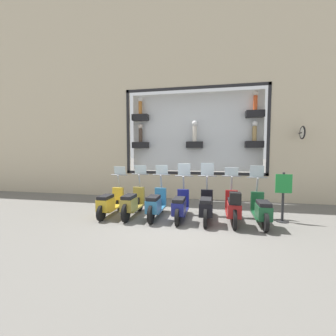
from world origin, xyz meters
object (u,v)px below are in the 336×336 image
(scooter_olive_5, at_px, (132,203))
(shop_sign_post, at_px, (283,196))
(scooter_yellow_6, at_px, (110,203))
(scooter_green_0, at_px, (261,210))
(scooter_black_2, at_px, (206,207))
(scooter_navy_3, at_px, (180,206))
(scooter_teal_4, at_px, (156,204))
(scooter_red_1, at_px, (233,207))

(scooter_olive_5, bearing_deg, shop_sign_post, -84.58)
(shop_sign_post, bearing_deg, scooter_olive_5, 95.42)
(scooter_yellow_6, xyz_separation_m, shop_sign_post, (0.43, -5.26, 0.35))
(scooter_green_0, distance_m, scooter_black_2, 1.53)
(scooter_yellow_6, bearing_deg, scooter_navy_3, -89.85)
(scooter_black_2, bearing_deg, scooter_yellow_6, 90.17)
(scooter_black_2, relative_size, scooter_yellow_6, 1.01)
(scooter_teal_4, bearing_deg, scooter_navy_3, -90.15)
(scooter_yellow_6, bearing_deg, shop_sign_post, -85.28)
(scooter_red_1, bearing_deg, scooter_yellow_6, 89.23)
(scooter_navy_3, bearing_deg, scooter_black_2, -89.76)
(scooter_teal_4, height_order, scooter_olive_5, scooter_teal_4)
(scooter_green_0, height_order, scooter_teal_4, scooter_green_0)
(scooter_green_0, bearing_deg, scooter_yellow_6, 90.06)
(scooter_green_0, bearing_deg, scooter_teal_4, 89.94)
(scooter_black_2, bearing_deg, scooter_navy_3, 90.24)
(scooter_black_2, height_order, scooter_navy_3, scooter_black_2)
(scooter_green_0, relative_size, shop_sign_post, 1.24)
(scooter_navy_3, height_order, scooter_teal_4, scooter_navy_3)
(scooter_red_1, relative_size, scooter_navy_3, 1.01)
(scooter_green_0, bearing_deg, shop_sign_post, -57.50)
(scooter_teal_4, distance_m, shop_sign_post, 3.77)
(shop_sign_post, bearing_deg, scooter_black_2, 100.93)
(scooter_red_1, distance_m, scooter_teal_4, 2.29)
(scooter_teal_4, xyz_separation_m, scooter_yellow_6, (-0.01, 1.53, -0.03))
(scooter_olive_5, distance_m, shop_sign_post, 4.52)
(scooter_red_1, distance_m, scooter_black_2, 0.77)
(scooter_green_0, distance_m, shop_sign_post, 0.87)
(scooter_olive_5, bearing_deg, scooter_red_1, -91.11)
(scooter_black_2, height_order, scooter_teal_4, scooter_black_2)
(scooter_black_2, distance_m, scooter_teal_4, 1.53)
(scooter_navy_3, distance_m, scooter_olive_5, 1.53)
(scooter_olive_5, xyz_separation_m, shop_sign_post, (0.43, -4.49, 0.33))
(scooter_green_0, distance_m, scooter_teal_4, 3.05)
(scooter_navy_3, bearing_deg, scooter_green_0, -90.03)
(scooter_green_0, distance_m, scooter_olive_5, 3.82)
(scooter_red_1, bearing_deg, scooter_navy_3, 87.87)
(scooter_red_1, height_order, scooter_navy_3, scooter_navy_3)
(scooter_navy_3, distance_m, scooter_teal_4, 0.76)
(scooter_teal_4, xyz_separation_m, shop_sign_post, (0.43, -3.73, 0.33))
(scooter_green_0, xyz_separation_m, scooter_navy_3, (0.00, 2.29, 0.00))
(scooter_teal_4, relative_size, scooter_yellow_6, 1.01)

